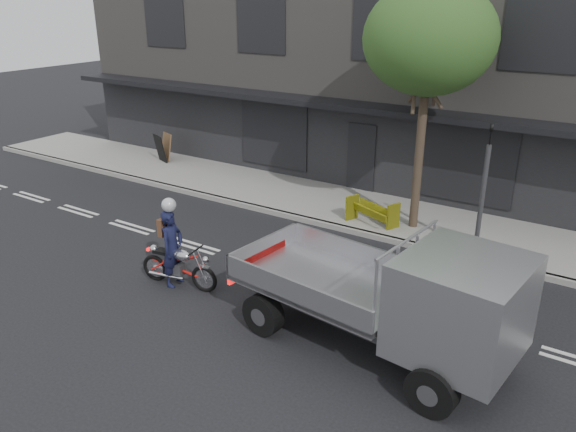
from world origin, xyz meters
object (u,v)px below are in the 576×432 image
Objects in this scene: motorcycle at (179,265)px; sandwich_board at (160,149)px; traffic_light_pole at (482,198)px; street_tree at (429,39)px; construction_barrier at (369,213)px; flatbed_ute at (433,302)px; rider at (172,248)px.

motorcycle is 10.08m from sandwich_board.
traffic_light_pole is 7.57m from motorcycle.
street_tree reaches higher than construction_barrier.
traffic_light_pole is 3.26m from construction_barrier.
traffic_light_pole is at bearing 102.94° from flatbed_ute.
sandwich_board reaches higher than motorcycle.
construction_barrier is at bearing 57.65° from motorcycle.
motorcycle is 6.02m from flatbed_ute.
street_tree is 8.25m from rider.
construction_barrier is (2.49, 5.33, -0.38)m from rider.
street_tree is 4.23m from traffic_light_pole.
traffic_light_pole is at bearing -2.81° from construction_barrier.
traffic_light_pole is 1.74× the size of motorcycle.
construction_barrier is at bearing 177.19° from traffic_light_pole.
rider is at bearing -172.82° from flatbed_ute.
motorcycle is (-5.40, -5.18, -1.12)m from traffic_light_pole.
flatbed_ute reaches higher than construction_barrier.
sandwich_board is (-9.70, 1.55, 0.15)m from construction_barrier.
flatbed_ute reaches higher than motorcycle.
sandwich_board is (-12.76, 1.70, -0.96)m from traffic_light_pole.
construction_barrier is (-1.06, -0.70, -4.74)m from street_tree.
traffic_light_pole is at bearing -23.03° from street_tree.
traffic_light_pole is 3.25× the size of sandwich_board.
street_tree is 1.93× the size of traffic_light_pole.
sandwich_board is at bearing 159.63° from flatbed_ute.
motorcycle is 1.87× the size of sandwich_board.
traffic_light_pole reaches higher than sandwich_board.
traffic_light_pole is 5.18m from flatbed_ute.
rider is at bearing 171.36° from motorcycle.
rider is at bearing -136.96° from traffic_light_pole.
traffic_light_pole reaches higher than flatbed_ute.
flatbed_ute is at bearing -55.71° from construction_barrier.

